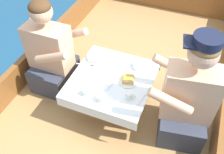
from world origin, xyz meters
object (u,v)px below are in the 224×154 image
object	(u,v)px
sandwich	(128,79)
coffee_cup_starboard	(129,95)
person_port	(51,55)
person_starboard	(187,100)
coffee_cup_center	(102,98)
coffee_cup_port	(87,92)

from	to	relation	value
sandwich	coffee_cup_starboard	size ratio (longest dim) A/B	1.33
person_port	person_starboard	bearing A→B (deg)	-4.43
sandwich	coffee_cup_center	size ratio (longest dim) A/B	1.15
sandwich	coffee_cup_starboard	xyz separation A→B (m)	(0.07, -0.17, -0.00)
person_port	coffee_cup_starboard	bearing A→B (deg)	-13.37
person_port	coffee_cup_starboard	xyz separation A→B (m)	(0.86, -0.20, 0.02)
sandwich	person_port	bearing A→B (deg)	177.22
coffee_cup_starboard	coffee_cup_center	bearing A→B (deg)	-150.63
coffee_cup_port	coffee_cup_starboard	xyz separation A→B (m)	(0.33, 0.10, 0.00)
coffee_cup_center	coffee_cup_port	bearing A→B (deg)	175.97
person_starboard	coffee_cup_starboard	xyz separation A→B (m)	(-0.44, -0.10, -0.02)
sandwich	coffee_cup_port	xyz separation A→B (m)	(-0.27, -0.26, -0.00)
coffee_cup_center	person_port	bearing A→B (deg)	154.88
person_starboard	coffee_cup_port	bearing A→B (deg)	4.75
person_port	sandwich	xyz separation A→B (m)	(0.79, -0.04, 0.02)
person_port	person_starboard	world-z (taller)	person_starboard
person_port	sandwich	world-z (taller)	person_port
person_port	sandwich	size ratio (longest dim) A/B	7.74
sandwich	coffee_cup_port	bearing A→B (deg)	-135.43
person_starboard	sandwich	bearing A→B (deg)	-16.77
person_port	coffee_cup_starboard	size ratio (longest dim) A/B	10.30
coffee_cup_port	sandwich	bearing A→B (deg)	44.57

